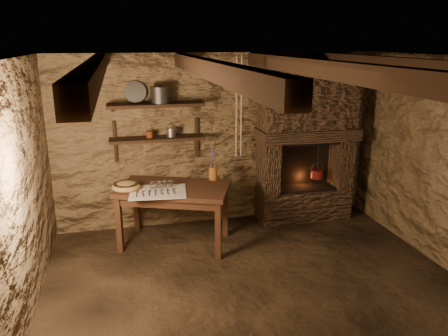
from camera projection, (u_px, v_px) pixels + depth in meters
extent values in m
plane|color=black|center=(259.00, 291.00, 4.62)|extent=(4.50, 4.50, 0.00)
cube|color=brown|center=(217.00, 140.00, 6.15)|extent=(4.50, 0.04, 2.40)
cube|color=brown|center=(375.00, 295.00, 2.42)|extent=(4.50, 0.04, 2.40)
cube|color=brown|center=(15.00, 203.00, 3.78)|extent=(0.04, 4.00, 2.40)
cube|color=black|center=(265.00, 58.00, 3.95)|extent=(4.50, 4.00, 0.04)
cube|color=black|center=(94.00, 71.00, 3.64)|extent=(0.14, 3.95, 0.16)
cube|color=black|center=(211.00, 69.00, 3.86)|extent=(0.14, 3.95, 0.16)
cube|color=black|center=(315.00, 68.00, 4.08)|extent=(0.14, 3.95, 0.16)
cube|color=black|center=(409.00, 66.00, 4.31)|extent=(0.14, 3.95, 0.16)
cube|color=black|center=(157.00, 139.00, 5.78)|extent=(1.25, 0.30, 0.04)
cube|color=black|center=(156.00, 105.00, 5.66)|extent=(1.25, 0.30, 0.04)
cube|color=#3C291E|center=(303.00, 203.00, 6.49)|extent=(1.35, 0.45, 0.45)
cube|color=#3C291E|center=(268.00, 167.00, 6.19)|extent=(0.23, 0.45, 0.75)
cube|color=#3C291E|center=(340.00, 162.00, 6.44)|extent=(0.23, 0.45, 0.75)
cube|color=#3C291E|center=(308.00, 134.00, 6.16)|extent=(1.43, 0.51, 0.16)
cube|color=#3C291E|center=(309.00, 95.00, 6.03)|extent=(1.35, 0.45, 0.94)
cube|color=black|center=(300.00, 161.00, 6.50)|extent=(0.90, 0.06, 0.75)
cube|color=#341D12|center=(173.00, 189.00, 5.50)|extent=(1.56, 1.23, 0.06)
cube|color=#341D12|center=(174.00, 195.00, 5.52)|extent=(1.41, 1.08, 0.10)
cube|color=beige|center=(158.00, 192.00, 5.29)|extent=(0.73, 0.62, 0.01)
cylinder|color=#AF6421|center=(213.00, 173.00, 5.75)|extent=(0.13, 0.13, 0.17)
torus|color=#AF6421|center=(218.00, 172.00, 5.76)|extent=(0.02, 0.10, 0.10)
ellipsoid|color=#A28246|center=(126.00, 187.00, 5.36)|extent=(0.42, 0.42, 0.12)
cylinder|color=#292825|center=(160.00, 96.00, 5.64)|extent=(0.32, 0.32, 0.19)
cylinder|color=#A3A29E|center=(135.00, 92.00, 5.65)|extent=(0.28, 0.13, 0.28)
cylinder|color=#612413|center=(150.00, 134.00, 5.74)|extent=(0.09, 0.09, 0.09)
cylinder|color=maroon|center=(317.00, 174.00, 6.36)|extent=(0.19, 0.19, 0.12)
torus|color=#292825|center=(317.00, 169.00, 6.33)|extent=(0.20, 0.01, 0.20)
cylinder|color=#292825|center=(318.00, 157.00, 6.28)|extent=(0.01, 0.01, 0.44)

